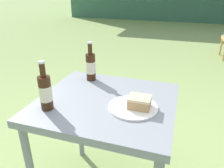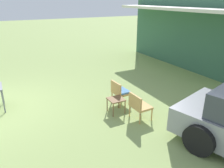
# 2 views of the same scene
# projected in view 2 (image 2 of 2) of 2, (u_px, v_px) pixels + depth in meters

# --- Properties ---
(cabin_building) EXTENTS (8.27, 4.81, 3.27)m
(cabin_building) POSITION_uv_depth(u_px,v_px,m) (217.00, 31.00, 10.31)
(cabin_building) COLOR #38664C
(cabin_building) RESTS_ON ground_plane
(wicker_chair_cushioned) EXTENTS (0.56, 0.47, 0.74)m
(wicker_chair_cushioned) POSITION_uv_depth(u_px,v_px,m) (120.00, 91.00, 6.71)
(wicker_chair_cushioned) COLOR tan
(wicker_chair_cushioned) RESTS_ON ground_plane
(wicker_chair_plain) EXTENTS (0.55, 0.46, 0.74)m
(wicker_chair_plain) POSITION_uv_depth(u_px,v_px,m) (139.00, 105.00, 5.83)
(wicker_chair_plain) COLOR tan
(wicker_chair_plain) RESTS_ON ground_plane
(garden_side_table) EXTENTS (0.43, 0.43, 0.43)m
(garden_side_table) POSITION_uv_depth(u_px,v_px,m) (116.00, 101.00, 6.20)
(garden_side_table) COLOR brown
(garden_side_table) RESTS_ON ground_plane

